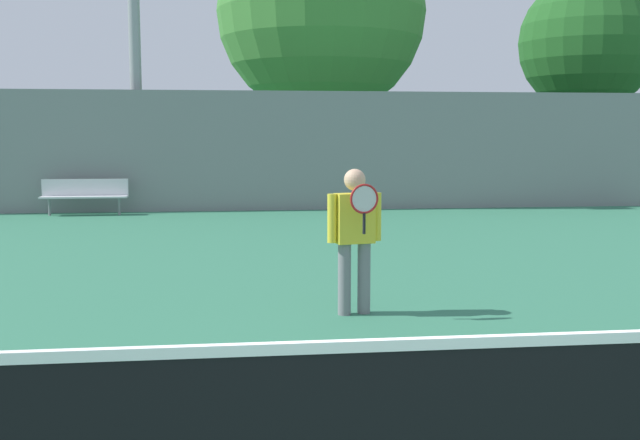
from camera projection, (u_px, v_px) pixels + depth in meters
name	position (u px, v px, depth m)	size (l,w,h in m)	color
tennis_player	(355.00, 231.00, 8.00)	(0.60, 0.45, 1.57)	slate
bench_courtside_near	(85.00, 193.00, 17.92)	(2.03, 0.40, 0.86)	silver
back_fence	(264.00, 151.00, 18.85)	(34.43, 0.06, 3.01)	gray
tree_green_broad	(588.00, 44.00, 24.18)	(4.40, 4.40, 7.05)	brown
tree_dark_dense	(321.00, 13.00, 22.88)	(6.37, 6.37, 8.82)	brown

